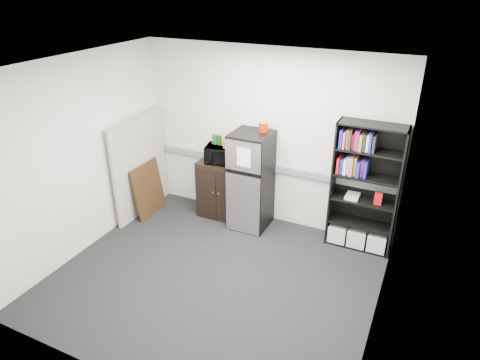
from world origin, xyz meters
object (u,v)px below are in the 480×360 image
(bookshelf, at_px, (365,189))
(refrigerator, at_px, (251,181))
(cabinet, at_px, (223,189))
(cubicle_partition, at_px, (141,166))
(microwave, at_px, (222,154))

(bookshelf, height_order, refrigerator, bookshelf)
(cabinet, bearing_deg, cubicle_partition, -161.60)
(microwave, bearing_deg, refrigerator, -20.69)
(cubicle_partition, bearing_deg, cabinet, 18.40)
(cubicle_partition, height_order, cabinet, cubicle_partition)
(bookshelf, height_order, cabinet, bookshelf)
(bookshelf, relative_size, cubicle_partition, 1.14)
(cabinet, relative_size, microwave, 1.91)
(bookshelf, bearing_deg, refrigerator, -174.99)
(bookshelf, distance_m, refrigerator, 1.66)
(cabinet, relative_size, refrigerator, 0.62)
(cubicle_partition, xyz_separation_m, cabinet, (1.27, 0.42, -0.34))
(bookshelf, distance_m, cubicle_partition, 3.46)
(cubicle_partition, relative_size, cabinet, 1.72)
(bookshelf, xyz_separation_m, cubicle_partition, (-3.43, -0.49, -0.10))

